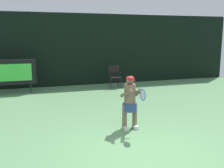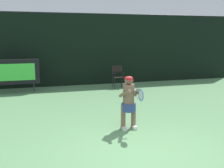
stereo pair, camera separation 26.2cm
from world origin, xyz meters
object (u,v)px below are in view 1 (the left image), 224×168
Objects in this scene: tennis_player at (130,100)px; tennis_racket at (143,95)px; scoreboard at (10,72)px; umpire_chair at (115,75)px; water_bottle at (127,85)px.

tennis_racket is (0.12, -0.53, 0.27)m from tennis_player.
umpire_chair is at bearing -0.89° from scoreboard.
scoreboard is at bearing 177.28° from water_bottle.
water_bottle is (5.37, -0.25, -0.82)m from scoreboard.
tennis_player is at bearing -110.13° from water_bottle.
scoreboard reaches higher than tennis_racket.
tennis_racket is at bearing -102.04° from umpire_chair.
scoreboard is 8.30× the size of water_bottle.
tennis_player is at bearing 92.98° from tennis_racket.
tennis_player is (3.35, -5.77, -0.15)m from scoreboard.
water_bottle is (0.57, -0.18, -0.50)m from umpire_chair.
scoreboard is 1.50× the size of tennis_player.
tennis_racket is at bearing -76.86° from tennis_player.
water_bottle is 0.18× the size of tennis_player.
umpire_chair is at bearing 162.34° from water_bottle.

